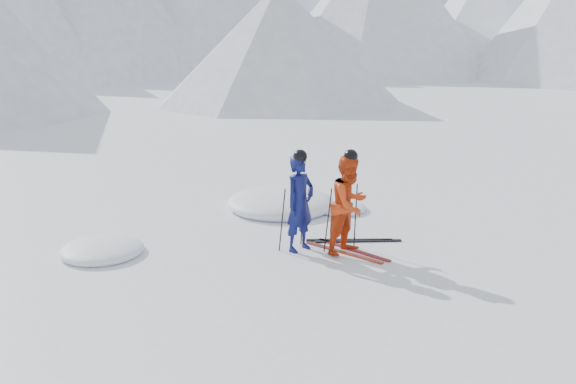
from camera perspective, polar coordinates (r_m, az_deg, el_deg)
ground at (r=12.34m, az=7.72°, el=-4.23°), size 160.00×160.00×0.00m
skier_blue at (r=11.28m, az=1.12°, el=-1.09°), size 0.73×0.54×1.82m
skier_red at (r=11.22m, az=5.77°, el=-1.18°), size 1.01×0.86×1.84m
pole_blue_left at (r=11.31m, az=-0.55°, el=-2.65°), size 0.12×0.09×1.21m
pole_blue_right at (r=11.70m, az=1.35°, el=-2.04°), size 0.12×0.07×1.21m
pole_red_left at (r=11.30m, az=3.75°, el=-2.65°), size 0.12×0.10×1.23m
pole_red_right at (r=11.61m, az=6.34°, el=-2.23°), size 0.12×0.09×1.23m
ski_worn_left at (r=11.43m, az=5.20°, el=-5.65°), size 0.48×1.68×0.03m
ski_worn_right at (r=11.58m, az=6.10°, el=-5.40°), size 0.36×1.69×0.03m
ski_loose_a at (r=12.09m, az=5.75°, el=-4.50°), size 1.44×1.06×0.03m
ski_loose_b at (r=12.05m, az=6.58°, el=-4.59°), size 1.47×1.01×0.03m
snow_lumps at (r=13.73m, az=-2.58°, el=-2.11°), size 6.79×2.83×0.55m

